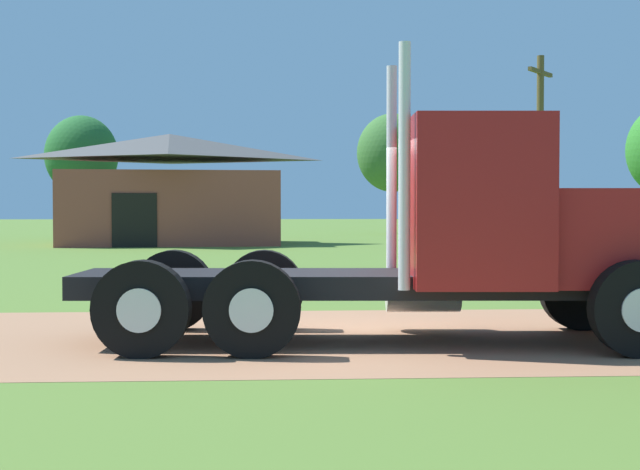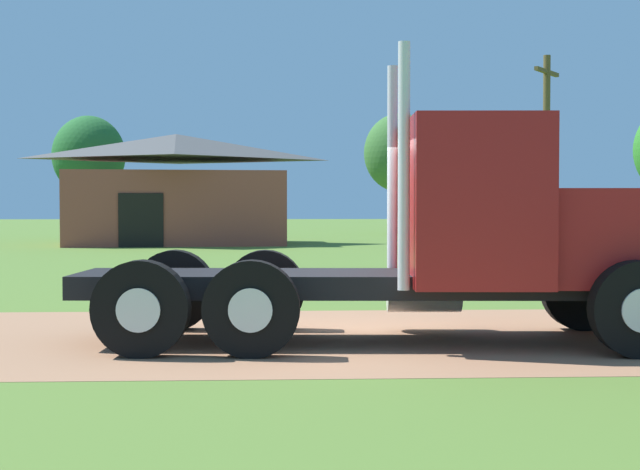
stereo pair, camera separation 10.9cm
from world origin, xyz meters
The scene contains 7 objects.
ground_plane centered at (0.00, 0.00, 0.00)m, with size 200.00×200.00×0.00m, color #52732C.
dirt_track centered at (0.00, 0.00, 0.00)m, with size 120.00×5.93×0.01m, color #9E6F4F.
truck_foreground_white centered at (1.55, -0.56, 1.30)m, with size 7.96×3.02×3.59m.
shed_building centered at (-5.35, 28.91, 2.33)m, with size 10.13×7.16×4.82m.
utility_pole_near centered at (8.88, 21.45, 3.83)m, with size 1.42×1.85×7.17m.
tree_left centered at (-10.47, 35.58, 4.20)m, with size 3.66×3.66×6.24m.
tree_mid centered at (6.34, 42.72, 4.79)m, with size 4.23×4.23×7.14m.
Camera 1 is at (-1.10, -12.05, 1.73)m, focal length 52.13 mm.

